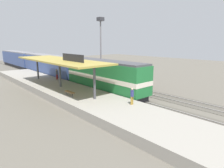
{
  "coord_description": "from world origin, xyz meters",
  "views": [
    {
      "loc": [
        -16.96,
        -24.82,
        7.07
      ],
      "look_at": [
        -1.38,
        -7.22,
        2.0
      ],
      "focal_mm": 31.53,
      "sensor_mm": 36.0,
      "label": 1
    }
  ],
  "objects_px": {
    "freight_car": "(110,72)",
    "person_walking": "(132,95)",
    "person_waiting": "(57,74)",
    "locomotive": "(104,76)",
    "passenger_carriage_front": "(49,65)",
    "platform_bench": "(70,92)",
    "light_mast": "(101,35)",
    "passenger_carriage_rear": "(17,59)"
  },
  "relations": [
    {
      "from": "locomotive",
      "to": "person_waiting",
      "type": "height_order",
      "value": "locomotive"
    },
    {
      "from": "passenger_carriage_rear",
      "to": "person_waiting",
      "type": "bearing_deg",
      "value": -94.77
    },
    {
      "from": "locomotive",
      "to": "person_walking",
      "type": "height_order",
      "value": "locomotive"
    },
    {
      "from": "passenger_carriage_front",
      "to": "person_walking",
      "type": "distance_m",
      "value": 26.2
    },
    {
      "from": "passenger_carriage_front",
      "to": "freight_car",
      "type": "height_order",
      "value": "passenger_carriage_front"
    },
    {
      "from": "light_mast",
      "to": "person_walking",
      "type": "height_order",
      "value": "light_mast"
    },
    {
      "from": "platform_bench",
      "to": "passenger_carriage_rear",
      "type": "height_order",
      "value": "passenger_carriage_rear"
    },
    {
      "from": "passenger_carriage_front",
      "to": "passenger_carriage_rear",
      "type": "xyz_separation_m",
      "value": [
        0.0,
        20.8,
        0.0
      ]
    },
    {
      "from": "locomotive",
      "to": "person_waiting",
      "type": "bearing_deg",
      "value": 104.54
    },
    {
      "from": "locomotive",
      "to": "freight_car",
      "type": "height_order",
      "value": "locomotive"
    },
    {
      "from": "locomotive",
      "to": "light_mast",
      "type": "distance_m",
      "value": 14.42
    },
    {
      "from": "passenger_carriage_front",
      "to": "person_waiting",
      "type": "relative_size",
      "value": 11.7
    },
    {
      "from": "freight_car",
      "to": "person_waiting",
      "type": "distance_m",
      "value": 8.84
    },
    {
      "from": "passenger_carriage_front",
      "to": "person_waiting",
      "type": "distance_m",
      "value": 8.91
    },
    {
      "from": "person_waiting",
      "to": "freight_car",
      "type": "bearing_deg",
      "value": -37.09
    },
    {
      "from": "locomotive",
      "to": "person_walking",
      "type": "xyz_separation_m",
      "value": [
        -2.98,
        -8.02,
        -0.56
      ]
    },
    {
      "from": "locomotive",
      "to": "passenger_carriage_front",
      "type": "distance_m",
      "value": 18.0
    },
    {
      "from": "light_mast",
      "to": "person_walking",
      "type": "bearing_deg",
      "value": -120.13
    },
    {
      "from": "locomotive",
      "to": "person_waiting",
      "type": "xyz_separation_m",
      "value": [
        -2.45,
        9.44,
        -0.56
      ]
    },
    {
      "from": "platform_bench",
      "to": "person_waiting",
      "type": "xyz_separation_m",
      "value": [
        3.55,
        10.41,
        0.51
      ]
    },
    {
      "from": "passenger_carriage_front",
      "to": "locomotive",
      "type": "bearing_deg",
      "value": -90.0
    },
    {
      "from": "passenger_carriage_front",
      "to": "freight_car",
      "type": "relative_size",
      "value": 1.67
    },
    {
      "from": "locomotive",
      "to": "person_waiting",
      "type": "relative_size",
      "value": 8.44
    },
    {
      "from": "passenger_carriage_rear",
      "to": "freight_car",
      "type": "relative_size",
      "value": 1.67
    },
    {
      "from": "locomotive",
      "to": "passenger_carriage_rear",
      "type": "height_order",
      "value": "locomotive"
    },
    {
      "from": "platform_bench",
      "to": "locomotive",
      "type": "bearing_deg",
      "value": 9.18
    },
    {
      "from": "platform_bench",
      "to": "passenger_carriage_front",
      "type": "xyz_separation_m",
      "value": [
        6.0,
        18.97,
        0.97
      ]
    },
    {
      "from": "freight_car",
      "to": "light_mast",
      "type": "distance_m",
      "value": 9.64
    },
    {
      "from": "platform_bench",
      "to": "light_mast",
      "type": "bearing_deg",
      "value": 39.85
    },
    {
      "from": "platform_bench",
      "to": "person_waiting",
      "type": "distance_m",
      "value": 11.01
    },
    {
      "from": "passenger_carriage_rear",
      "to": "freight_car",
      "type": "xyz_separation_m",
      "value": [
        4.6,
        -34.69,
        -0.34
      ]
    },
    {
      "from": "platform_bench",
      "to": "passenger_carriage_front",
      "type": "distance_m",
      "value": 19.92
    },
    {
      "from": "platform_bench",
      "to": "passenger_carriage_front",
      "type": "bearing_deg",
      "value": 72.45
    },
    {
      "from": "freight_car",
      "to": "person_walking",
      "type": "height_order",
      "value": "freight_car"
    },
    {
      "from": "platform_bench",
      "to": "passenger_carriage_rear",
      "type": "relative_size",
      "value": 0.08
    },
    {
      "from": "light_mast",
      "to": "passenger_carriage_front",
      "type": "bearing_deg",
      "value": 136.31
    },
    {
      "from": "passenger_carriage_front",
      "to": "passenger_carriage_rear",
      "type": "bearing_deg",
      "value": 90.0
    },
    {
      "from": "passenger_carriage_front",
      "to": "passenger_carriage_rear",
      "type": "height_order",
      "value": "same"
    },
    {
      "from": "passenger_carriage_rear",
      "to": "person_walking",
      "type": "bearing_deg",
      "value": -93.64
    },
    {
      "from": "freight_car",
      "to": "passenger_carriage_rear",
      "type": "bearing_deg",
      "value": 97.55
    },
    {
      "from": "person_waiting",
      "to": "person_walking",
      "type": "distance_m",
      "value": 17.47
    },
    {
      "from": "light_mast",
      "to": "freight_car",
      "type": "bearing_deg",
      "value": -116.44
    }
  ]
}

